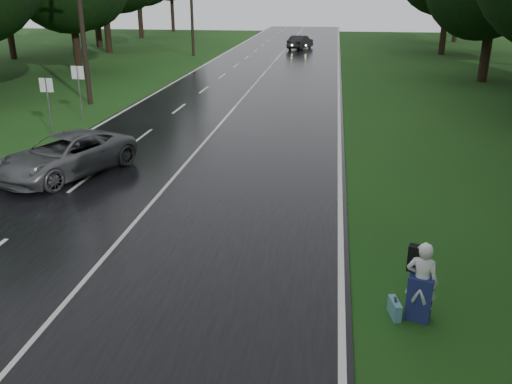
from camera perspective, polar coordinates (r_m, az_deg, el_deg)
ground at (r=11.91m, az=-20.78°, el=-12.52°), size 160.00×160.00×0.00m
road at (r=29.74m, az=-2.55°, el=8.63°), size 12.00×140.00×0.04m
lane_center at (r=29.73m, az=-2.55°, el=8.68°), size 0.12×140.00×0.01m
grey_car at (r=20.18m, az=-19.54°, el=3.73°), size 4.24×5.72×1.44m
far_car at (r=61.32m, az=4.72°, el=15.57°), size 2.72×4.71×1.47m
hitchhiker at (r=11.26m, az=17.09°, el=-9.32°), size 0.72×0.68×1.71m
suitcase at (r=11.52m, az=14.50°, el=-11.88°), size 0.25×0.53×0.36m
utility_pole_mid at (r=33.01m, az=-17.16°, el=8.92°), size 1.80×0.28×10.32m
utility_pole_far at (r=55.50m, az=-6.65°, el=14.16°), size 1.80×0.28×9.29m
road_sign_a at (r=26.42m, az=-20.74°, el=5.70°), size 0.62×0.10×2.58m
road_sign_b at (r=29.11m, az=-17.89°, el=7.34°), size 0.65×0.10×2.69m
tree_left_e at (r=45.95m, az=-18.22°, el=11.93°), size 7.79×7.79×12.17m
tree_left_f at (r=60.14m, az=-15.29°, el=14.09°), size 9.93×9.93×15.52m
tree_right_e at (r=42.67m, az=22.82°, el=10.75°), size 7.31×7.31×11.42m
tree_right_f at (r=59.30m, az=19.04°, el=13.62°), size 9.46×9.46×14.77m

